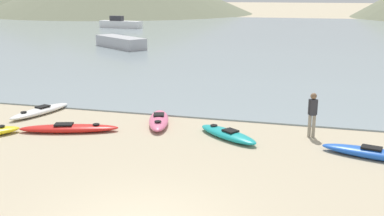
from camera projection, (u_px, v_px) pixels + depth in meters
name	position (u px, v px, depth m)	size (l,w,h in m)	color
bay_water	(284.00, 36.00, 50.07)	(160.00, 70.00, 0.06)	gray
kayak_on_sand_1	(40.00, 111.00, 18.23)	(1.44, 2.98, 0.31)	white
kayak_on_sand_2	(228.00, 134.00, 15.24)	(2.52, 2.13, 0.33)	teal
kayak_on_sand_3	(377.00, 154.00, 13.38)	(3.30, 1.44, 0.34)	blue
kayak_on_sand_4	(69.00, 128.00, 15.93)	(3.54, 1.72, 0.31)	red
kayak_on_sand_5	(159.00, 120.00, 16.82)	(1.48, 2.78, 0.38)	#E5668C
person_near_waterline	(313.00, 112.00, 15.18)	(0.31, 0.23, 1.55)	gray
moored_boat_0	(120.00, 42.00, 39.26)	(5.77, 4.85, 0.95)	#B2B2B7
moored_boat_1	(120.00, 24.00, 60.38)	(6.10, 2.10, 1.59)	white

